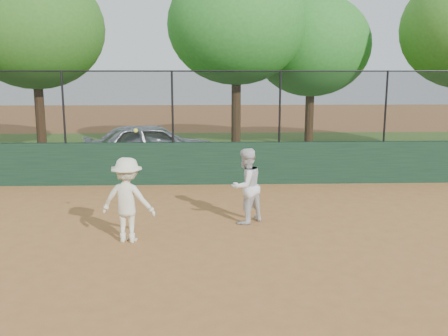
{
  "coord_description": "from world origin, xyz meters",
  "views": [
    {
      "loc": [
        0.44,
        -7.95,
        3.18
      ],
      "look_at": [
        0.8,
        2.2,
        1.2
      ],
      "focal_mm": 40.0,
      "sensor_mm": 36.0,
      "label": 1
    }
  ],
  "objects_px": {
    "tree_2": "(236,25)",
    "tree_3": "(312,45)",
    "parked_car": "(153,146)",
    "player_main": "(128,200)",
    "tree_1": "(34,28)",
    "player_second": "(246,186)"
  },
  "relations": [
    {
      "from": "tree_2",
      "to": "tree_3",
      "type": "height_order",
      "value": "tree_2"
    },
    {
      "from": "parked_car",
      "to": "player_main",
      "type": "relative_size",
      "value": 2.06
    },
    {
      "from": "tree_1",
      "to": "player_main",
      "type": "bearing_deg",
      "value": -64.77
    },
    {
      "from": "player_second",
      "to": "tree_1",
      "type": "height_order",
      "value": "tree_1"
    },
    {
      "from": "parked_car",
      "to": "tree_2",
      "type": "distance_m",
      "value": 5.53
    },
    {
      "from": "tree_1",
      "to": "parked_car",
      "type": "bearing_deg",
      "value": -35.91
    },
    {
      "from": "player_second",
      "to": "tree_2",
      "type": "relative_size",
      "value": 0.23
    },
    {
      "from": "tree_1",
      "to": "tree_3",
      "type": "bearing_deg",
      "value": 4.8
    },
    {
      "from": "player_main",
      "to": "tree_2",
      "type": "bearing_deg",
      "value": 74.85
    },
    {
      "from": "player_second",
      "to": "tree_3",
      "type": "distance_m",
      "value": 11.52
    },
    {
      "from": "player_main",
      "to": "tree_1",
      "type": "bearing_deg",
      "value": 115.23
    },
    {
      "from": "player_second",
      "to": "tree_1",
      "type": "relative_size",
      "value": 0.23
    },
    {
      "from": "player_second",
      "to": "tree_2",
      "type": "distance_m",
      "value": 9.41
    },
    {
      "from": "player_second",
      "to": "tree_3",
      "type": "bearing_deg",
      "value": -148.01
    },
    {
      "from": "player_second",
      "to": "tree_3",
      "type": "height_order",
      "value": "tree_3"
    },
    {
      "from": "parked_car",
      "to": "tree_3",
      "type": "distance_m",
      "value": 8.2
    },
    {
      "from": "parked_car",
      "to": "tree_1",
      "type": "height_order",
      "value": "tree_1"
    },
    {
      "from": "tree_3",
      "to": "parked_car",
      "type": "bearing_deg",
      "value": -144.57
    },
    {
      "from": "player_main",
      "to": "player_second",
      "type": "bearing_deg",
      "value": 25.37
    },
    {
      "from": "tree_3",
      "to": "player_main",
      "type": "bearing_deg",
      "value": -116.58
    },
    {
      "from": "player_second",
      "to": "parked_car",
      "type": "bearing_deg",
      "value": -106.62
    },
    {
      "from": "parked_car",
      "to": "tree_2",
      "type": "relative_size",
      "value": 0.64
    }
  ]
}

